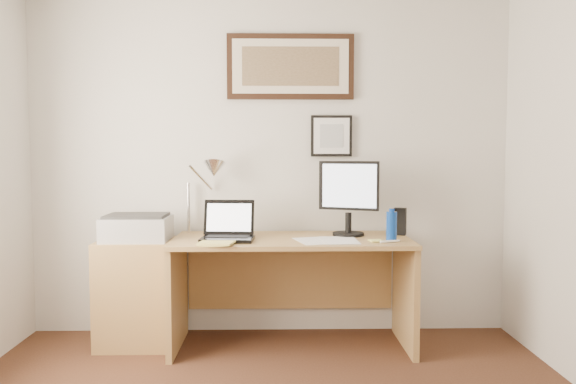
{
  "coord_description": "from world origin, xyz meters",
  "views": [
    {
      "loc": [
        0.05,
        -2.14,
        1.33
      ],
      "look_at": [
        0.12,
        1.43,
        1.08
      ],
      "focal_mm": 35.0,
      "sensor_mm": 36.0,
      "label": 1
    }
  ],
  "objects_px": {
    "desk": "(291,270)",
    "printer": "(137,228)",
    "laptop": "(228,231)",
    "book": "(203,241)",
    "side_cabinet": "(136,293)",
    "lcd_monitor": "(349,194)",
    "water_bottle": "(392,227)"
  },
  "relations": [
    {
      "from": "side_cabinet",
      "to": "book",
      "type": "height_order",
      "value": "book"
    },
    {
      "from": "side_cabinet",
      "to": "lcd_monitor",
      "type": "height_order",
      "value": "lcd_monitor"
    },
    {
      "from": "water_bottle",
      "to": "desk",
      "type": "bearing_deg",
      "value": 158.64
    },
    {
      "from": "lcd_monitor",
      "to": "printer",
      "type": "height_order",
      "value": "lcd_monitor"
    },
    {
      "from": "water_bottle",
      "to": "book",
      "type": "xyz_separation_m",
      "value": [
        -1.22,
        -0.03,
        -0.09
      ]
    },
    {
      "from": "desk",
      "to": "printer",
      "type": "bearing_deg",
      "value": -178.06
    },
    {
      "from": "side_cabinet",
      "to": "book",
      "type": "xyz_separation_m",
      "value": [
        0.5,
        -0.25,
        0.4
      ]
    },
    {
      "from": "side_cabinet",
      "to": "desk",
      "type": "xyz_separation_m",
      "value": [
        1.07,
        0.04,
        0.15
      ]
    },
    {
      "from": "book",
      "to": "laptop",
      "type": "height_order",
      "value": "laptop"
    },
    {
      "from": "book",
      "to": "water_bottle",
      "type": "bearing_deg",
      "value": 1.51
    },
    {
      "from": "desk",
      "to": "book",
      "type": "bearing_deg",
      "value": -153.57
    },
    {
      "from": "laptop",
      "to": "printer",
      "type": "height_order",
      "value": "laptop"
    },
    {
      "from": "water_bottle",
      "to": "book",
      "type": "relative_size",
      "value": 0.67
    },
    {
      "from": "side_cabinet",
      "to": "lcd_monitor",
      "type": "relative_size",
      "value": 1.4
    },
    {
      "from": "laptop",
      "to": "book",
      "type": "bearing_deg",
      "value": -136.75
    },
    {
      "from": "desk",
      "to": "lcd_monitor",
      "type": "relative_size",
      "value": 3.08
    },
    {
      "from": "desk",
      "to": "lcd_monitor",
      "type": "distance_m",
      "value": 0.66
    },
    {
      "from": "printer",
      "to": "book",
      "type": "bearing_deg",
      "value": -27.21
    },
    {
      "from": "lcd_monitor",
      "to": "printer",
      "type": "relative_size",
      "value": 1.18
    },
    {
      "from": "side_cabinet",
      "to": "book",
      "type": "bearing_deg",
      "value": -26.56
    },
    {
      "from": "desk",
      "to": "side_cabinet",
      "type": "bearing_deg",
      "value": -178.11
    },
    {
      "from": "side_cabinet",
      "to": "water_bottle",
      "type": "bearing_deg",
      "value": -7.21
    },
    {
      "from": "book",
      "to": "printer",
      "type": "relative_size",
      "value": 0.67
    },
    {
      "from": "desk",
      "to": "laptop",
      "type": "bearing_deg",
      "value": -161.04
    },
    {
      "from": "desk",
      "to": "printer",
      "type": "relative_size",
      "value": 3.64
    },
    {
      "from": "water_bottle",
      "to": "laptop",
      "type": "height_order",
      "value": "laptop"
    },
    {
      "from": "desk",
      "to": "laptop",
      "type": "relative_size",
      "value": 4.5
    },
    {
      "from": "water_bottle",
      "to": "desk",
      "type": "relative_size",
      "value": 0.12
    },
    {
      "from": "book",
      "to": "lcd_monitor",
      "type": "distance_m",
      "value": 1.05
    },
    {
      "from": "desk",
      "to": "printer",
      "type": "distance_m",
      "value": 1.1
    },
    {
      "from": "water_bottle",
      "to": "lcd_monitor",
      "type": "bearing_deg",
      "value": 132.43
    },
    {
      "from": "side_cabinet",
      "to": "printer",
      "type": "relative_size",
      "value": 1.66
    }
  ]
}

